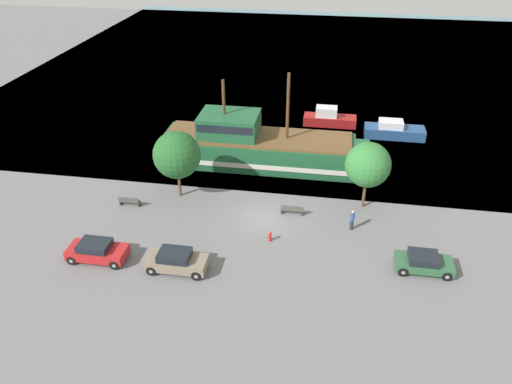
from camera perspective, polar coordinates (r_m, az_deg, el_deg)
ground_plane at (r=39.91m, az=1.03°, el=-3.06°), size 160.00×160.00×0.00m
water_surface at (r=80.12m, az=5.80°, el=14.51°), size 80.00×80.00×0.00m
pirate_ship at (r=47.58m, az=-0.10°, el=5.30°), size 19.50×5.28×8.98m
moored_boat_dockside at (r=55.41m, az=15.47°, el=6.77°), size 6.27×2.24×1.82m
moored_boat_outer at (r=57.01m, az=8.34°, el=8.34°), size 5.81×1.96×2.07m
parked_car_curb_front at (r=36.24m, az=18.62°, el=-7.63°), size 3.84×1.94×1.30m
parked_car_curb_mid at (r=37.02m, az=-17.72°, el=-6.43°), size 4.13×1.92×1.44m
parked_car_curb_rear at (r=34.78m, az=-9.08°, el=-7.79°), size 4.15×1.87×1.52m
fire_hydrant at (r=37.24m, az=1.61°, el=-5.09°), size 0.42×0.25×0.76m
bench_promenade_east at (r=40.29m, az=4.14°, el=-2.03°), size 1.80×0.45×0.85m
bench_promenade_west at (r=42.60m, az=-14.27°, el=-1.03°), size 1.74×0.45×0.85m
pedestrian_walking_near at (r=38.91m, az=10.93°, el=-3.15°), size 0.32×0.32×1.70m
tree_row_east at (r=41.59m, az=-9.03°, el=4.20°), size 3.96×3.96×5.86m
tree_row_mideast at (r=40.52m, az=12.67°, el=3.05°), size 3.65×3.65×5.70m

